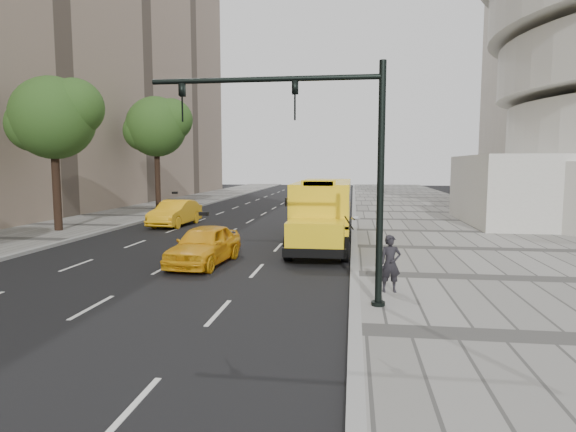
# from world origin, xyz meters

# --- Properties ---
(ground) EXTENTS (140.00, 140.00, 0.00)m
(ground) POSITION_xyz_m (0.00, 0.00, 0.00)
(ground) COLOR black
(ground) RESTS_ON ground
(sidewalk_museum) EXTENTS (12.00, 140.00, 0.15)m
(sidewalk_museum) POSITION_xyz_m (12.00, 0.00, 0.07)
(sidewalk_museum) COLOR gray
(sidewalk_museum) RESTS_ON ground
(sidewalk_far) EXTENTS (6.00, 140.00, 0.15)m
(sidewalk_far) POSITION_xyz_m (-11.00, 0.00, 0.07)
(sidewalk_far) COLOR gray
(sidewalk_far) RESTS_ON ground
(curb_museum) EXTENTS (0.30, 140.00, 0.15)m
(curb_museum) POSITION_xyz_m (6.00, 0.00, 0.07)
(curb_museum) COLOR gray
(curb_museum) RESTS_ON ground
(curb_far) EXTENTS (0.30, 140.00, 0.15)m
(curb_far) POSITION_xyz_m (-8.00, 0.00, 0.07)
(curb_far) COLOR gray
(curb_far) RESTS_ON ground
(tree_b) EXTENTS (5.07, 4.51, 8.63)m
(tree_b) POSITION_xyz_m (-10.41, 3.07, 6.41)
(tree_b) COLOR black
(tree_b) RESTS_ON ground
(tree_c) EXTENTS (5.61, 4.99, 9.48)m
(tree_c) POSITION_xyz_m (-10.41, 17.12, 7.02)
(tree_c) COLOR black
(tree_c) RESTS_ON ground
(school_bus) EXTENTS (2.96, 11.56, 3.19)m
(school_bus) POSITION_xyz_m (4.50, 1.90, 1.76)
(school_bus) COLOR yellow
(school_bus) RESTS_ON ground
(taxi_near) EXTENTS (2.17, 4.58, 1.51)m
(taxi_near) POSITION_xyz_m (0.27, -4.15, 0.76)
(taxi_near) COLOR #EFA713
(taxi_near) RESTS_ON ground
(taxi_far) EXTENTS (2.00, 4.97, 1.61)m
(taxi_far) POSITION_xyz_m (-5.13, 6.99, 0.80)
(taxi_far) COLOR #EFA713
(taxi_far) RESTS_ON ground
(pedestrian) EXTENTS (0.65, 0.48, 1.66)m
(pedestrian) POSITION_xyz_m (7.00, -7.88, 0.98)
(pedestrian) COLOR black
(pedestrian) RESTS_ON sidewalk_museum
(traffic_signal) EXTENTS (6.18, 0.36, 6.40)m
(traffic_signal) POSITION_xyz_m (5.19, -9.29, 4.09)
(traffic_signal) COLOR black
(traffic_signal) RESTS_ON ground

